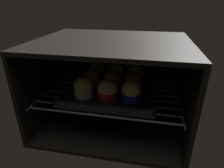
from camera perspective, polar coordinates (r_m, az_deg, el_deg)
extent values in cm
cube|color=black|center=(88.61, 0.04, -10.53)|extent=(59.00, 47.00, 1.50)
cube|color=black|center=(74.18, 0.04, 12.54)|extent=(59.00, 47.00, 1.50)
cube|color=black|center=(100.59, 2.58, 5.25)|extent=(59.00, 1.50, 34.00)
cube|color=black|center=(89.45, -18.34, 1.47)|extent=(1.50, 47.00, 34.00)
cube|color=black|center=(79.85, 20.73, -1.70)|extent=(1.50, 47.00, 34.00)
cylinder|color=#4C494C|center=(65.23, -3.26, -9.58)|extent=(54.00, 0.80, 0.80)
cylinder|color=#4C494C|center=(69.09, -2.29, -7.42)|extent=(54.00, 0.80, 0.80)
cylinder|color=#4C494C|center=(73.05, -1.42, -5.50)|extent=(54.00, 0.80, 0.80)
cylinder|color=#4C494C|center=(77.11, -0.65, -3.77)|extent=(54.00, 0.80, 0.80)
cylinder|color=#4C494C|center=(81.23, 0.04, -2.21)|extent=(54.00, 0.80, 0.80)
cylinder|color=#4C494C|center=(85.43, 0.66, -0.81)|extent=(54.00, 0.80, 0.80)
cylinder|color=#4C494C|center=(89.68, 1.22, 0.46)|extent=(54.00, 0.80, 0.80)
cylinder|color=#4C494C|center=(93.97, 1.73, 1.62)|extent=(54.00, 0.80, 0.80)
cylinder|color=#4C494C|center=(98.31, 2.20, 2.67)|extent=(54.00, 0.80, 0.80)
cylinder|color=#4C494C|center=(89.95, -17.08, -0.60)|extent=(0.80, 42.00, 0.80)
cylinder|color=#4C494C|center=(81.02, 19.16, -3.77)|extent=(0.80, 42.00, 0.80)
cube|color=black|center=(80.55, 0.00, -1.66)|extent=(35.70, 35.70, 1.20)
cube|color=black|center=(65.12, -3.03, -7.44)|extent=(35.70, 0.80, 1.00)
cube|color=black|center=(95.87, 2.04, 3.44)|extent=(35.70, 0.80, 1.00)
cube|color=black|center=(84.91, -11.63, 0.05)|extent=(0.80, 35.70, 1.00)
cube|color=black|center=(78.88, 12.54, -2.00)|extent=(0.80, 35.70, 1.00)
cylinder|color=silver|center=(74.02, -8.52, -2.50)|extent=(7.13, 7.13, 3.28)
sphere|color=#DBBC60|center=(72.79, -8.65, -0.51)|extent=(7.20, 7.20, 7.20)
sphere|color=#19511E|center=(71.38, -8.93, 1.39)|extent=(1.99, 1.99, 1.99)
cylinder|color=red|center=(71.46, -1.17, -3.26)|extent=(7.13, 7.13, 3.28)
sphere|color=#E0CC7A|center=(70.32, -1.19, -1.45)|extent=(7.33, 7.33, 7.33)
sphere|color=#28702D|center=(69.34, -1.10, 0.43)|extent=(1.69, 1.69, 1.69)
cylinder|color=#1928B7|center=(70.77, 5.74, -3.68)|extent=(7.13, 7.13, 3.28)
sphere|color=#E0CC7A|center=(69.60, 5.83, -1.82)|extent=(7.34, 7.34, 7.34)
sphere|color=#19511E|center=(68.29, 6.65, -0.45)|extent=(1.88, 1.88, 1.88)
cylinder|color=#7A238C|center=(81.84, -6.19, 0.36)|extent=(7.13, 7.13, 3.28)
sphere|color=gold|center=(80.93, -6.27, 1.85)|extent=(7.70, 7.70, 7.70)
sphere|color=#28702D|center=(79.73, -5.18, 3.55)|extent=(2.18, 2.18, 2.18)
cylinder|color=red|center=(79.89, -0.11, -0.12)|extent=(7.13, 7.13, 3.28)
sphere|color=gold|center=(78.92, -0.12, 1.46)|extent=(6.91, 6.91, 6.91)
sphere|color=#1E6023|center=(77.58, -0.46, 3.07)|extent=(1.65, 1.65, 1.65)
cylinder|color=#1928B7|center=(78.58, 6.27, -0.71)|extent=(7.13, 7.13, 3.28)
sphere|color=gold|center=(77.66, 6.35, 0.80)|extent=(7.11, 7.11, 7.11)
sphere|color=#1E6023|center=(76.71, 5.85, 2.96)|extent=(2.16, 2.16, 2.16)
cylinder|color=#1928B7|center=(89.89, -4.46, 2.69)|extent=(7.13, 7.13, 3.28)
sphere|color=gold|center=(88.85, -4.52, 4.44)|extent=(6.99, 6.99, 6.99)
sphere|color=#28702D|center=(87.99, -4.95, 6.08)|extent=(1.78, 1.78, 1.78)
cylinder|color=#1928B7|center=(87.80, 1.20, 2.22)|extent=(7.13, 7.13, 3.28)
sphere|color=#DBBC60|center=(86.86, 1.22, 3.78)|extent=(7.75, 7.75, 7.75)
sphere|color=#19511E|center=(86.38, 1.64, 5.36)|extent=(1.93, 1.93, 1.93)
cylinder|color=red|center=(86.87, 6.85, 1.79)|extent=(7.13, 7.13, 3.28)
sphere|color=#DBBC60|center=(85.87, 6.94, 3.45)|extent=(7.57, 7.57, 7.57)
sphere|color=#28702D|center=(85.96, 6.31, 5.37)|extent=(2.44, 2.44, 2.44)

